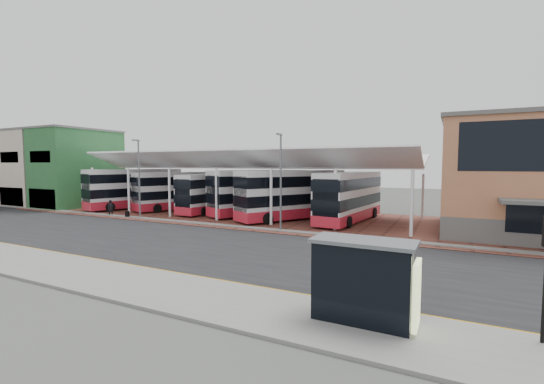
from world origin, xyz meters
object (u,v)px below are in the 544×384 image
object	(u,v)px
bus_4	(292,195)
bus_5	(350,197)
pedestrian	(111,208)
bus_shelter	(370,274)
bus_2	(216,193)
bus_0	(135,189)
bus_3	(259,192)
bus_1	(180,191)

from	to	relation	value
bus_4	bus_5	xyz separation A→B (m)	(5.56, 1.19, -0.07)
pedestrian	bus_shelter	bearing A→B (deg)	-100.98
bus_2	bus_4	bearing A→B (deg)	-2.62
bus_0	bus_4	world-z (taller)	bus_0
bus_2	bus_4	distance (m)	10.29
bus_2	bus_5	bearing A→B (deg)	4.24
bus_4	pedestrian	distance (m)	19.62
bus_3	pedestrian	bearing A→B (deg)	-126.31
bus_3	bus_shelter	bearing A→B (deg)	-30.36
bus_0	bus_2	world-z (taller)	bus_0
bus_2	bus_shelter	bearing A→B (deg)	-40.74
bus_3	bus_2	bearing A→B (deg)	-152.57
bus_3	pedestrian	world-z (taller)	bus_3
bus_3	bus_4	distance (m)	4.95
bus_1	bus_shelter	distance (m)	35.72
bus_4	bus_1	bearing A→B (deg)	-155.29
bus_3	bus_1	bearing A→B (deg)	-154.76
bus_1	bus_3	size ratio (longest dim) A/B	0.94
bus_3	bus_5	size ratio (longest dim) A/B	1.02
bus_3	bus_4	size ratio (longest dim) A/B	1.02
bus_0	pedestrian	xyz separation A→B (m)	(3.15, -6.30, -1.59)
bus_0	bus_shelter	xyz separation A→B (m)	(33.72, -21.23, -0.59)
bus_0	bus_1	size ratio (longest dim) A/B	1.09
bus_1	bus_2	world-z (taller)	bus_1
bus_1	pedestrian	distance (m)	8.37
bus_1	bus_4	xyz separation A→B (m)	(15.56, -1.36, 0.17)
bus_1	bus_3	world-z (taller)	bus_3
bus_0	bus_5	bearing A→B (deg)	18.86
bus_5	bus_3	bearing A→B (deg)	-176.77
bus_2	bus_1	bearing A→B (deg)	-175.94
bus_4	bus_0	bearing A→B (deg)	-150.15
bus_3	pedestrian	distance (m)	16.07
bus_0	bus_2	distance (m)	11.52
bus_0	pedestrian	distance (m)	7.22
bus_1	bus_5	size ratio (longest dim) A/B	0.95
bus_5	bus_1	bearing A→B (deg)	-174.49
bus_3	bus_4	bearing A→B (deg)	3.78
bus_shelter	bus_4	bearing A→B (deg)	120.23
bus_4	bus_5	world-z (taller)	bus_4
bus_4	pedestrian	size ratio (longest dim) A/B	6.85
bus_3	bus_5	bearing A→B (deg)	20.82
bus_1	bus_2	distance (m)	5.35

